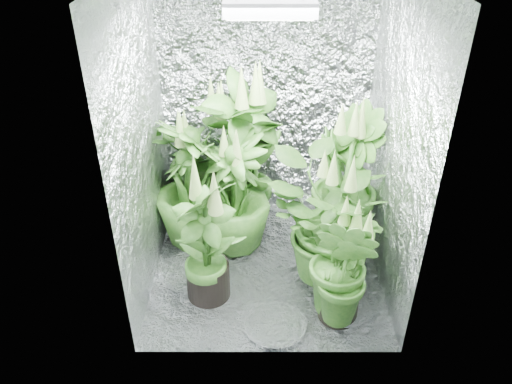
{
  "coord_description": "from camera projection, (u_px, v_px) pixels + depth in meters",
  "views": [
    {
      "loc": [
        -0.07,
        -2.83,
        2.41
      ],
      "look_at": [
        -0.07,
        0.0,
        0.63
      ],
      "focal_mm": 35.0,
      "sensor_mm": 36.0,
      "label": 1
    }
  ],
  "objects": [
    {
      "name": "plant_b",
      "position": [
        246.0,
        157.0,
        3.78
      ],
      "size": [
        0.91,
        0.91,
        1.34
      ],
      "rotation": [
        0.0,
        0.0,
        0.63
      ],
      "color": "black",
      "rests_on": "ground"
    },
    {
      "name": "walls",
      "position": [
        268.0,
        143.0,
        3.14
      ],
      "size": [
        1.62,
        1.62,
        2.0
      ],
      "color": "silver",
      "rests_on": "ground"
    },
    {
      "name": "plant_label",
      "position": [
        351.0,
        284.0,
        3.07
      ],
      "size": [
        0.06,
        0.04,
        0.09
      ],
      "primitive_type": "cube",
      "rotation": [
        -0.21,
        0.0,
        0.4
      ],
      "color": "white",
      "rests_on": "plant_g"
    },
    {
      "name": "plant_g",
      "position": [
        343.0,
        268.0,
        3.03
      ],
      "size": [
        0.62,
        0.62,
        0.89
      ],
      "rotation": [
        0.0,
        0.0,
        5.33
      ],
      "color": "black",
      "rests_on": "ground"
    },
    {
      "name": "ground",
      "position": [
        266.0,
        265.0,
        3.68
      ],
      "size": [
        1.6,
        1.6,
        0.0
      ],
      "primitive_type": "plane",
      "color": "silver",
      "rests_on": "ground"
    },
    {
      "name": "circulation_fan",
      "position": [
        338.0,
        203.0,
        4.09
      ],
      "size": [
        0.19,
        0.3,
        0.37
      ],
      "rotation": [
        0.0,
        0.0,
        -0.39
      ],
      "color": "black",
      "rests_on": "ground"
    },
    {
      "name": "plant_e",
      "position": [
        331.0,
        223.0,
        3.31
      ],
      "size": [
        0.96,
        0.96,
        1.0
      ],
      "rotation": [
        0.0,
        0.0,
        3.33
      ],
      "color": "black",
      "rests_on": "ground"
    },
    {
      "name": "grow_lamp",
      "position": [
        270.0,
        6.0,
        2.7
      ],
      "size": [
        0.5,
        0.3,
        0.22
      ],
      "color": "gray",
      "rests_on": "ceiling"
    },
    {
      "name": "plant_a",
      "position": [
        218.0,
        155.0,
        3.91
      ],
      "size": [
        1.11,
        1.11,
        1.21
      ],
      "rotation": [
        0.0,
        0.0,
        6.16
      ],
      "color": "black",
      "rests_on": "ground"
    },
    {
      "name": "plant_c",
      "position": [
        344.0,
        181.0,
        3.63
      ],
      "size": [
        0.65,
        0.65,
        1.17
      ],
      "rotation": [
        0.0,
        0.0,
        1.47
      ],
      "color": "black",
      "rests_on": "ground"
    },
    {
      "name": "plant_f",
      "position": [
        206.0,
        242.0,
        3.18
      ],
      "size": [
        0.67,
        0.67,
        1.0
      ],
      "rotation": [
        0.0,
        0.0,
        3.98
      ],
      "color": "black",
      "rests_on": "ground"
    },
    {
      "name": "plant_d",
      "position": [
        192.0,
        186.0,
        3.65
      ],
      "size": [
        0.77,
        0.77,
        1.08
      ],
      "rotation": [
        0.0,
        0.0,
        2.15
      ],
      "color": "black",
      "rests_on": "ground"
    },
    {
      "name": "plant_h",
      "position": [
        235.0,
        195.0,
        3.62
      ],
      "size": [
        0.73,
        0.73,
        1.01
      ],
      "rotation": [
        0.0,
        0.0,
        5.43
      ],
      "color": "black",
      "rests_on": "ground"
    }
  ]
}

